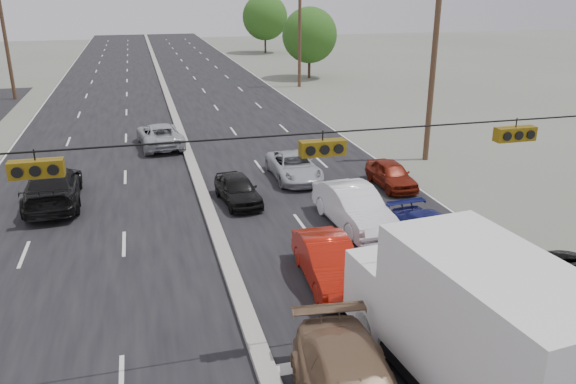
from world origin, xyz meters
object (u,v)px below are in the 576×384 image
utility_pole_left_c (5,37)px  queue_car_d (435,237)px  oncoming_near (53,187)px  red_sedan (328,263)px  queue_car_b (354,207)px  tree_right_far (265,17)px  utility_pole_right_c (300,31)px  box_truck (470,324)px  queue_car_a (238,190)px  utility_pole_right_b (433,65)px  tree_right_mid (310,35)px  queue_car_c (294,167)px  oncoming_far (160,135)px  queue_car_e (391,175)px

utility_pole_left_c → queue_car_d: bearing=-61.1°
oncoming_near → red_sedan: bearing=131.1°
queue_car_b → tree_right_far: bearing=76.4°
utility_pole_left_c → utility_pole_right_c: 25.00m
box_truck → oncoming_near: bearing=118.7°
utility_pole_right_c → queue_car_d: bearing=-98.5°
queue_car_a → utility_pole_right_b: bearing=13.2°
utility_pole_left_c → red_sedan: 39.97m
box_truck → red_sedan: box_truck is taller
queue_car_d → tree_right_mid: bearing=75.4°
utility_pole_right_b → queue_car_c: utility_pole_right_b is taller
queue_car_b → oncoming_near: 12.91m
tree_right_mid → queue_car_d: size_ratio=1.59×
red_sedan → queue_car_a: red_sedan is taller
red_sedan → queue_car_c: 10.38m
utility_pole_left_c → tree_right_mid: utility_pole_left_c is taller
utility_pole_right_c → box_truck: (-8.29, -42.38, -3.22)m
queue_car_d → oncoming_far: oncoming_far is taller
oncoming_near → oncoming_far: (4.92, 8.45, -0.11)m
queue_car_d → oncoming_near: 16.03m
tree_right_far → red_sedan: (-13.08, -66.61, -4.26)m
utility_pole_right_b → queue_car_b: (-7.17, -7.61, -4.32)m
utility_pole_right_b → utility_pole_right_c: same height
oncoming_far → queue_car_b: bearing=110.3°
utility_pole_left_c → queue_car_c: 31.77m
tree_right_mid → queue_car_b: tree_right_mid is taller
utility_pole_right_c → utility_pole_right_b: bearing=-90.0°
utility_pole_right_c → red_sedan: size_ratio=2.36×
utility_pole_right_c → box_truck: bearing=-101.1°
box_truck → oncoming_near: box_truck is taller
queue_car_e → oncoming_near: bearing=173.6°
tree_right_far → queue_car_b: 63.65m
red_sedan → queue_car_e: 9.83m
utility_pole_right_b → box_truck: (-8.29, -17.38, -3.22)m
tree_right_mid → tree_right_far: 25.03m
red_sedan → oncoming_near: 13.30m
tree_right_mid → queue_car_e: bearing=-100.5°
tree_right_mid → queue_car_b: size_ratio=1.48×
utility_pole_left_c → queue_car_c: (17.14, -26.38, -4.49)m
box_truck → queue_car_e: (4.53, 13.69, -1.28)m
tree_right_mid → queue_car_e: 34.47m
box_truck → oncoming_far: 24.47m
red_sedan → queue_car_e: (5.82, 7.92, -0.09)m
utility_pole_right_c → tree_right_far: size_ratio=1.23×
utility_pole_right_b → tree_right_mid: (2.50, 30.00, -0.77)m
queue_car_e → tree_right_mid: bearing=79.3°
queue_car_a → tree_right_far: bearing=69.9°
tree_right_mid → oncoming_far: (-16.40, -23.59, -3.64)m
utility_pole_right_b → oncoming_near: size_ratio=1.80×
utility_pole_left_c → box_truck: utility_pole_left_c is taller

